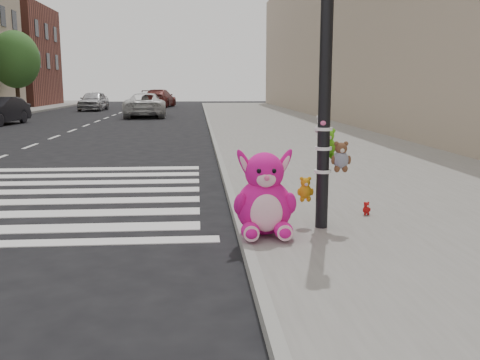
{
  "coord_description": "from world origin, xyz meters",
  "views": [
    {
      "loc": [
        0.98,
        -4.95,
        2.0
      ],
      "look_at": [
        1.54,
        2.02,
        0.75
      ],
      "focal_mm": 40.0,
      "sensor_mm": 36.0,
      "label": 1
    }
  ],
  "objects_px": {
    "signal_pole": "(326,98)",
    "red_teddy": "(366,208)",
    "car_white_near": "(145,105)",
    "pink_bunny": "(264,200)"
  },
  "relations": [
    {
      "from": "signal_pole",
      "to": "pink_bunny",
      "type": "distance_m",
      "value": 1.52
    },
    {
      "from": "signal_pole",
      "to": "car_white_near",
      "type": "bearing_deg",
      "value": 100.14
    },
    {
      "from": "pink_bunny",
      "to": "car_white_near",
      "type": "distance_m",
      "value": 27.65
    },
    {
      "from": "red_teddy",
      "to": "car_white_near",
      "type": "relative_size",
      "value": 0.04
    },
    {
      "from": "red_teddy",
      "to": "pink_bunny",
      "type": "bearing_deg",
      "value": -165.47
    },
    {
      "from": "pink_bunny",
      "to": "car_white_near",
      "type": "xyz_separation_m",
      "value": [
        -4.01,
        27.36,
        0.14
      ]
    },
    {
      "from": "signal_pole",
      "to": "red_teddy",
      "type": "xyz_separation_m",
      "value": [
        0.78,
        0.59,
        -1.59
      ]
    },
    {
      "from": "signal_pole",
      "to": "pink_bunny",
      "type": "relative_size",
      "value": 3.61
    },
    {
      "from": "pink_bunny",
      "to": "car_white_near",
      "type": "relative_size",
      "value": 0.21
    },
    {
      "from": "signal_pole",
      "to": "car_white_near",
      "type": "xyz_separation_m",
      "value": [
        -4.84,
        27.03,
        -1.09
      ]
    }
  ]
}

